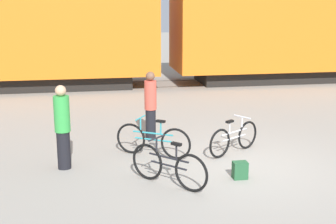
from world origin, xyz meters
The scene contains 10 objects.
ground_plane centered at (0.00, 0.00, 0.00)m, with size 80.00×80.00×0.00m, color gray.
freight_train centered at (0.00, 9.85, 2.58)m, with size 54.84×2.94×4.95m.
rail_near centered at (0.00, 9.14, 0.01)m, with size 66.84×0.07×0.01m, color #4C4238.
rail_far centered at (0.00, 10.57, 0.01)m, with size 66.84×0.07×0.01m, color #4C4238.
bicycle_silver centered at (0.07, 0.86, 0.35)m, with size 1.39×0.93×0.81m.
bicycle_black centered at (-1.71, -0.75, 0.38)m, with size 1.24×1.28×0.89m.
bicycle_teal centered at (-1.76, 0.95, 0.37)m, with size 1.54×0.97×0.87m.
person_in_red centered at (-1.64, 2.24, 0.87)m, with size 0.30×0.30×1.70m.
person_in_green centered at (-3.67, 0.50, 0.88)m, with size 0.32×0.32×1.74m.
backpack centered at (-0.28, -0.66, 0.17)m, with size 0.28×0.20×0.34m.
Camera 1 is at (-3.11, -8.83, 3.40)m, focal length 50.00 mm.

